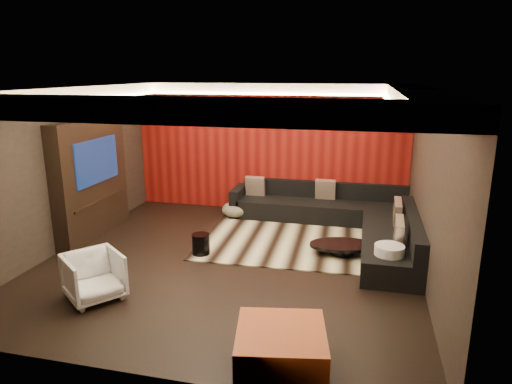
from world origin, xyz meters
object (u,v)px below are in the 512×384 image
(armchair, at_px, (94,277))
(sectional_sofa, at_px, (343,219))
(drum_stool, at_px, (201,244))
(coffee_table, at_px, (342,248))
(orange_ottoman, at_px, (281,348))
(white_side_table, at_px, (388,263))

(armchair, distance_m, sectional_sofa, 4.73)
(armchair, bearing_deg, drum_stool, 12.27)
(coffee_table, bearing_deg, armchair, -143.59)
(orange_ottoman, height_order, armchair, armchair)
(drum_stool, relative_size, orange_ottoman, 0.38)
(white_side_table, bearing_deg, coffee_table, 131.86)
(orange_ottoman, bearing_deg, white_side_table, 63.87)
(drum_stool, bearing_deg, armchair, -116.17)
(coffee_table, bearing_deg, sectional_sofa, 91.87)
(coffee_table, height_order, orange_ottoman, orange_ottoman)
(drum_stool, bearing_deg, coffee_table, 13.82)
(coffee_table, bearing_deg, orange_ottoman, -98.02)
(white_side_table, distance_m, armchair, 4.23)
(coffee_table, xyz_separation_m, armchair, (-3.21, -2.37, 0.22))
(sectional_sofa, bearing_deg, drum_stool, -143.21)
(armchair, bearing_deg, sectional_sofa, -3.69)
(coffee_table, xyz_separation_m, orange_ottoman, (-0.45, -3.23, 0.10))
(coffee_table, xyz_separation_m, white_side_table, (0.73, -0.81, 0.16))
(white_side_table, distance_m, sectional_sofa, 2.10)
(drum_stool, bearing_deg, sectional_sofa, 36.79)
(white_side_table, xyz_separation_m, armchair, (-3.94, -1.55, 0.05))
(coffee_table, xyz_separation_m, sectional_sofa, (-0.04, 1.14, 0.15))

